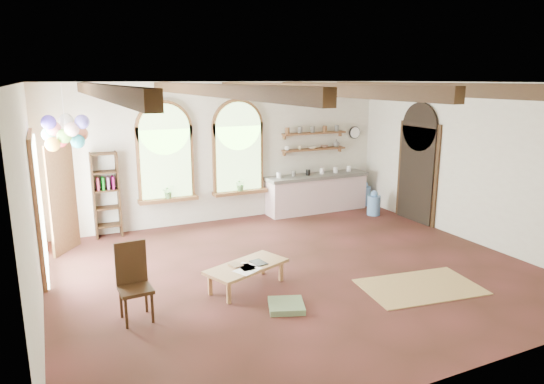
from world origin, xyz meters
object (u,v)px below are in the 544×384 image
kitchen_counter (317,193)px  balloon_cluster (66,132)px  side_chair (136,298)px  coffee_table (247,268)px

kitchen_counter → balloon_cluster: 6.07m
kitchen_counter → side_chair: 6.40m
coffee_table → side_chair: bearing=-169.6°
coffee_table → balloon_cluster: (-2.36, 2.61, 2.01)m
side_chair → balloon_cluster: 3.62m
side_chair → kitchen_counter: bearing=36.8°
balloon_cluster → kitchen_counter: bearing=9.0°
coffee_table → balloon_cluster: 4.05m
kitchen_counter → side_chair: (-5.12, -3.84, -0.16)m
kitchen_counter → balloon_cluster: size_ratio=2.32×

